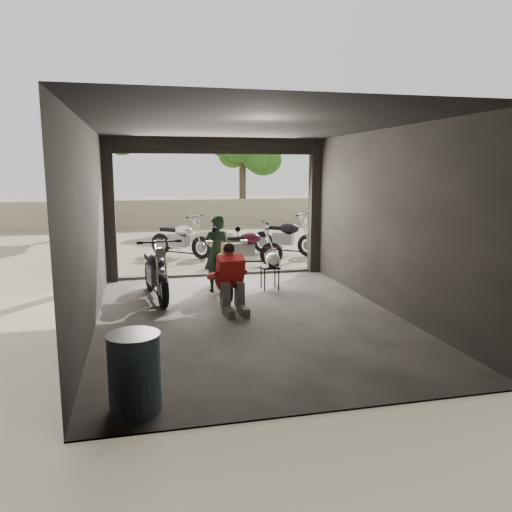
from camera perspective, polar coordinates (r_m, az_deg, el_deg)
name	(u,v)px	position (r m, az deg, el deg)	size (l,w,h in m)	color
ground	(248,318)	(8.57, -0.90, -7.04)	(80.00, 80.00, 0.00)	#7A6D56
garage	(241,239)	(8.82, -1.68, 1.94)	(7.00, 7.13, 3.20)	#2D2B28
boundary_wall	(180,213)	(22.16, -8.66, 4.85)	(18.00, 0.30, 1.20)	gray
tree_left	(102,130)	(20.61, -17.14, 13.59)	(2.20, 2.20, 5.60)	#382B1E
tree_right	(242,145)	(22.50, -1.56, 12.57)	(2.20, 2.20, 5.00)	#382B1E
main_bike	(224,266)	(9.99, -3.71, -1.11)	(0.73, 1.78, 1.19)	silver
left_bike	(156,268)	(9.80, -11.41, -1.39)	(0.75, 1.81, 1.23)	black
outside_bike_a	(180,236)	(14.45, -8.66, 2.29)	(0.75, 1.82, 1.23)	black
outside_bike_b	(245,244)	(12.87, -1.21, 1.34)	(0.71, 1.73, 1.17)	#410F20
outside_bike_c	(285,234)	(14.69, 3.34, 2.55)	(0.76, 1.86, 1.26)	black
rider	(217,254)	(10.19, -4.49, 0.24)	(0.58, 0.38, 1.59)	black
mechanic	(232,281)	(8.64, -2.73, -2.84)	(0.61, 0.82, 1.19)	red
stool	(270,270)	(10.41, 1.60, -1.58)	(0.36, 0.36, 0.50)	black
helmet	(273,260)	(10.34, 1.91, -0.40)	(0.31, 0.33, 0.30)	white
oil_drum	(134,374)	(5.43, -13.72, -12.92)	(0.54, 0.54, 0.83)	#466477
sign_post	(325,203)	(12.72, 7.92, 6.04)	(0.82, 0.08, 2.46)	black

